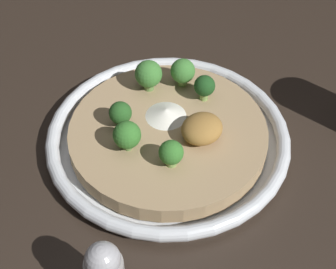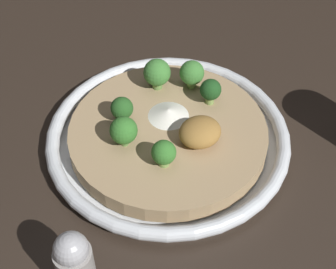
{
  "view_description": "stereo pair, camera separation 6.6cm",
  "coord_description": "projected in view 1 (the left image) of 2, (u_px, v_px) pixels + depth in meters",
  "views": [
    {
      "loc": [
        0.3,
        0.34,
        0.5
      ],
      "look_at": [
        0.0,
        0.0,
        0.02
      ],
      "focal_mm": 55.0,
      "sensor_mm": 36.0,
      "label": 1
    },
    {
      "loc": [
        0.25,
        0.38,
        0.5
      ],
      "look_at": [
        0.0,
        0.0,
        0.02
      ],
      "focal_mm": 55.0,
      "sensor_mm": 36.0,
      "label": 2
    }
  ],
  "objects": [
    {
      "name": "broccoli_back",
      "position": [
        171.0,
        153.0,
        0.6
      ],
      "size": [
        0.03,
        0.03,
        0.04
      ],
      "color": "#84A856",
      "rests_on": "risotto_bowl"
    },
    {
      "name": "broccoli_front_right",
      "position": [
        120.0,
        113.0,
        0.64
      ],
      "size": [
        0.03,
        0.03,
        0.04
      ],
      "color": "#759E4C",
      "rests_on": "risotto_bowl"
    },
    {
      "name": "crispy_onion_garnish",
      "position": [
        202.0,
        129.0,
        0.63
      ],
      "size": [
        0.05,
        0.05,
        0.03
      ],
      "color": "#A37538",
      "rests_on": "risotto_bowl"
    },
    {
      "name": "broccoli_front_left",
      "position": [
        183.0,
        71.0,
        0.69
      ],
      "size": [
        0.03,
        0.03,
        0.04
      ],
      "color": "#84A856",
      "rests_on": "risotto_bowl"
    },
    {
      "name": "broccoli_front",
      "position": [
        149.0,
        74.0,
        0.69
      ],
      "size": [
        0.04,
        0.04,
        0.04
      ],
      "color": "#668E47",
      "rests_on": "risotto_bowl"
    },
    {
      "name": "cheese_sprinkle",
      "position": [
        166.0,
        113.0,
        0.66
      ],
      "size": [
        0.05,
        0.05,
        0.01
      ],
      "color": "white",
      "rests_on": "risotto_bowl"
    },
    {
      "name": "ground_plane",
      "position": [
        168.0,
        145.0,
        0.67
      ],
      "size": [
        6.0,
        6.0,
        0.0
      ],
      "primitive_type": "plane",
      "color": "#2D231C"
    },
    {
      "name": "broccoli_left",
      "position": [
        204.0,
        86.0,
        0.67
      ],
      "size": [
        0.03,
        0.03,
        0.04
      ],
      "color": "#84A856",
      "rests_on": "risotto_bowl"
    },
    {
      "name": "risotto_bowl",
      "position": [
        168.0,
        137.0,
        0.66
      ],
      "size": [
        0.31,
        0.31,
        0.03
      ],
      "color": "silver",
      "rests_on": "ground_plane"
    },
    {
      "name": "broccoli_right",
      "position": [
        127.0,
        135.0,
        0.61
      ],
      "size": [
        0.03,
        0.03,
        0.04
      ],
      "color": "#668E47",
      "rests_on": "risotto_bowl"
    }
  ]
}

